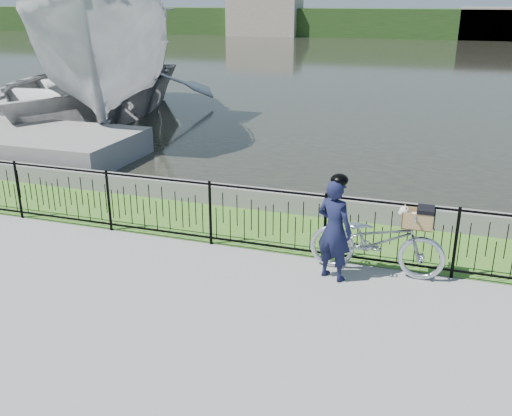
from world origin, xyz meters
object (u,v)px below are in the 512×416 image
(boat_far, at_px, (86,87))
(bicycle_rig, at_px, (377,240))
(cyclist, at_px, (334,228))
(boat_near, at_px, (108,52))

(boat_far, bearing_deg, bicycle_rig, -39.13)
(cyclist, relative_size, boat_near, 0.13)
(bicycle_rig, bearing_deg, cyclist, -147.32)
(boat_near, bearing_deg, boat_far, 166.11)
(bicycle_rig, distance_m, cyclist, 0.77)
(cyclist, distance_m, boat_far, 14.54)
(cyclist, xyz_separation_m, boat_near, (-9.64, 9.40, 1.53))
(bicycle_rig, height_order, cyclist, cyclist)
(cyclist, distance_m, boat_near, 13.55)
(cyclist, height_order, boat_near, boat_near)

